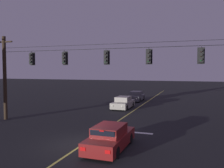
% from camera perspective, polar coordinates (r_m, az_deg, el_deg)
% --- Properties ---
extents(ground_plane, '(180.00, 180.00, 0.00)m').
position_cam_1_polar(ground_plane, '(14.70, -7.23, -14.41)').
color(ground_plane, black).
extents(lane_centre_stripe, '(0.14, 60.00, 0.01)m').
position_cam_1_polar(lane_centre_stripe, '(24.24, 3.92, -7.32)').
color(lane_centre_stripe, '#D1C64C').
rests_on(lane_centre_stripe, ground).
extents(stop_bar_paint, '(3.40, 0.36, 0.01)m').
position_cam_1_polar(stop_bar_paint, '(17.53, 4.24, -11.45)').
color(stop_bar_paint, silver).
rests_on(stop_bar_paint, ground).
extents(signal_span_assembly, '(21.69, 0.32, 7.52)m').
position_cam_1_polar(signal_span_assembly, '(18.11, -1.04, 1.57)').
color(signal_span_assembly, '#2D2116').
rests_on(signal_span_assembly, ground).
extents(traffic_light_leftmost, '(0.48, 0.41, 1.22)m').
position_cam_1_polar(traffic_light_leftmost, '(21.55, -18.87, 5.79)').
color(traffic_light_leftmost, black).
extents(traffic_light_left_inner, '(0.48, 0.41, 1.22)m').
position_cam_1_polar(traffic_light_left_inner, '(19.73, -11.44, 6.15)').
color(traffic_light_left_inner, black).
extents(traffic_light_centre, '(0.48, 0.41, 1.22)m').
position_cam_1_polar(traffic_light_centre, '(18.15, -1.44, 6.46)').
color(traffic_light_centre, black).
extents(traffic_light_right_inner, '(0.48, 0.41, 1.22)m').
position_cam_1_polar(traffic_light_right_inner, '(17.28, 8.85, 6.58)').
color(traffic_light_right_inner, black).
extents(traffic_light_rightmost, '(0.48, 0.41, 1.22)m').
position_cam_1_polar(traffic_light_rightmost, '(17.00, 20.71, 6.47)').
color(traffic_light_rightmost, black).
extents(car_waiting_near_lane, '(1.80, 4.33, 1.39)m').
position_cam_1_polar(car_waiting_near_lane, '(13.72, -0.50, -12.85)').
color(car_waiting_near_lane, maroon).
rests_on(car_waiting_near_lane, ground).
extents(car_oncoming_lead, '(1.80, 4.42, 1.39)m').
position_cam_1_polar(car_oncoming_lead, '(27.86, 2.69, -4.58)').
color(car_oncoming_lead, gray).
rests_on(car_oncoming_lead, ground).
extents(car_oncoming_trailing, '(1.80, 4.42, 1.39)m').
position_cam_1_polar(car_oncoming_trailing, '(34.89, 5.85, -3.00)').
color(car_oncoming_trailing, '#4C4C51').
rests_on(car_oncoming_trailing, ground).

